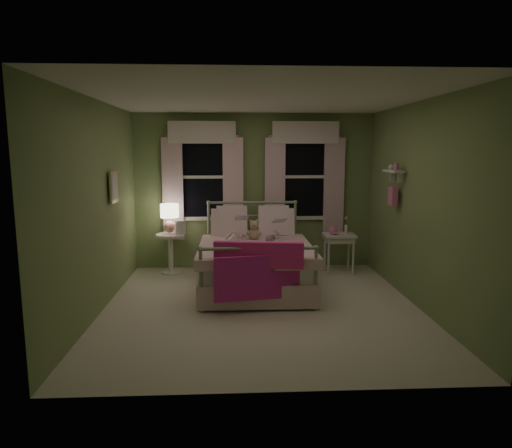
{
  "coord_description": "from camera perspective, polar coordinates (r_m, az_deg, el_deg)",
  "views": [
    {
      "loc": [
        -0.35,
        -5.59,
        1.97
      ],
      "look_at": [
        -0.04,
        0.49,
        1.0
      ],
      "focal_mm": 32.0,
      "sensor_mm": 36.0,
      "label": 1
    }
  ],
  "objects": [
    {
      "name": "book_right",
      "position": [
        6.72,
        2.16,
        0.04
      ],
      "size": [
        0.21,
        0.14,
        0.26
      ],
      "primitive_type": "imported",
      "rotation": [
        1.22,
        0.0,
        0.15
      ],
      "color": "beige",
      "rests_on": "child_right"
    },
    {
      "name": "room_shell",
      "position": [
        5.65,
        0.69,
        2.22
      ],
      "size": [
        4.2,
        4.2,
        4.2
      ],
      "color": "silver",
      "rests_on": "ground"
    },
    {
      "name": "pink_throw",
      "position": [
        5.59,
        0.35,
        -5.05
      ],
      "size": [
        1.1,
        0.31,
        0.71
      ],
      "color": "#F22F90",
      "rests_on": "bed"
    },
    {
      "name": "bud_vase",
      "position": [
        7.55,
        11.21,
        -0.12
      ],
      "size": [
        0.06,
        0.06,
        0.28
      ],
      "color": "white",
      "rests_on": "nightstand_right"
    },
    {
      "name": "framed_picture",
      "position": [
        6.42,
        -17.34,
        4.43
      ],
      "size": [
        0.03,
        0.32,
        0.42
      ],
      "color": "beige",
      "rests_on": "room_shell"
    },
    {
      "name": "window_right",
      "position": [
        7.73,
        6.1,
        6.41
      ],
      "size": [
        1.34,
        0.13,
        1.96
      ],
      "color": "black",
      "rests_on": "room_shell"
    },
    {
      "name": "child_left",
      "position": [
        6.93,
        -2.63,
        0.89
      ],
      "size": [
        0.34,
        0.25,
        0.84
      ],
      "primitive_type": "imported",
      "rotation": [
        0.0,
        0.0,
        2.97
      ],
      "color": "#F7D1DD",
      "rests_on": "bed"
    },
    {
      "name": "child_right",
      "position": [
        6.97,
        1.98,
        0.16
      ],
      "size": [
        0.37,
        0.32,
        0.65
      ],
      "primitive_type": "imported",
      "rotation": [
        0.0,
        0.0,
        2.88
      ],
      "color": "#F7D1DD",
      "rests_on": "bed"
    },
    {
      "name": "pink_toy",
      "position": [
        7.46,
        9.65,
        -0.81
      ],
      "size": [
        0.14,
        0.19,
        0.14
      ],
      "color": "pink",
      "rests_on": "nightstand_right"
    },
    {
      "name": "teddy_bear",
      "position": [
        6.81,
        -0.26,
        -0.92
      ],
      "size": [
        0.23,
        0.18,
        0.31
      ],
      "color": "tan",
      "rests_on": "bed"
    },
    {
      "name": "window_left",
      "position": [
        7.65,
        -6.66,
        6.38
      ],
      "size": [
        1.34,
        0.13,
        1.96
      ],
      "color": "black",
      "rests_on": "room_shell"
    },
    {
      "name": "nightstand_right",
      "position": [
        7.52,
        10.36,
        -1.99
      ],
      "size": [
        0.5,
        0.4,
        0.64
      ],
      "color": "white",
      "rests_on": "ground"
    },
    {
      "name": "table_lamp",
      "position": [
        7.47,
        -10.75,
        1.07
      ],
      "size": [
        0.29,
        0.29,
        0.46
      ],
      "color": "#E99889",
      "rests_on": "nightstand_left"
    },
    {
      "name": "nightstand_left",
      "position": [
        7.56,
        -10.63,
        -2.95
      ],
      "size": [
        0.46,
        0.46,
        0.65
      ],
      "color": "white",
      "rests_on": "ground"
    },
    {
      "name": "bed",
      "position": [
        6.64,
        -0.15,
        -4.78
      ],
      "size": [
        1.58,
        2.04,
        1.18
      ],
      "color": "white",
      "rests_on": "ground"
    },
    {
      "name": "book_nightstand",
      "position": [
        7.42,
        -10.0,
        -1.27
      ],
      "size": [
        0.19,
        0.24,
        0.02
      ],
      "primitive_type": "imported",
      "rotation": [
        0.0,
        0.0,
        0.1
      ],
      "color": "beige",
      "rests_on": "nightstand_left"
    },
    {
      "name": "book_left",
      "position": [
        6.69,
        -2.62,
        0.36
      ],
      "size": [
        0.2,
        0.12,
        0.26
      ],
      "primitive_type": "imported",
      "rotation": [
        1.22,
        0.0,
        0.03
      ],
      "color": "beige",
      "rests_on": "child_left"
    },
    {
      "name": "wall_shelf",
      "position": [
        6.7,
        16.79,
        4.84
      ],
      "size": [
        0.15,
        0.5,
        0.6
      ],
      "color": "white",
      "rests_on": "room_shell"
    }
  ]
}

